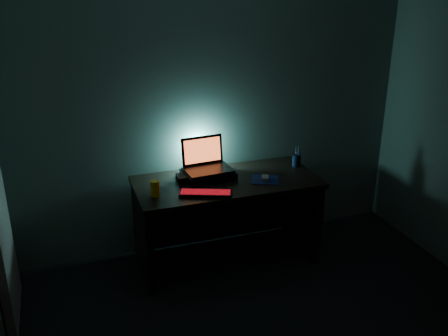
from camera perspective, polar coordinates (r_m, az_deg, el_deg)
name	(u,v)px	position (r m, az deg, el deg)	size (l,w,h in m)	color
room	(333,208)	(2.54, 12.39, -4.50)	(3.50, 4.00, 2.50)	black
desk	(225,206)	(4.23, 0.06, -4.34)	(1.50, 0.70, 0.75)	black
riser	(208,174)	(4.12, -1.82, -0.70)	(0.40, 0.30, 0.06)	black
laptop	(206,162)	(4.13, -2.10, 0.70)	(0.40, 0.31, 0.26)	black
keyboard	(206,193)	(3.82, -2.13, -2.89)	(0.42, 0.26, 0.02)	black
mousepad	(265,180)	(4.10, 4.72, -1.33)	(0.22, 0.20, 0.00)	#0B184E
mouse	(265,178)	(4.09, 4.72, -1.13)	(0.05, 0.09, 0.03)	gray
pen_cup	(296,161)	(4.40, 8.28, 0.85)	(0.07, 0.07, 0.11)	black
juice_glass	(155,188)	(3.81, -7.89, -2.32)	(0.07, 0.07, 0.12)	yellow
router	(187,178)	(4.06, -4.24, -1.13)	(0.17, 0.14, 0.05)	black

